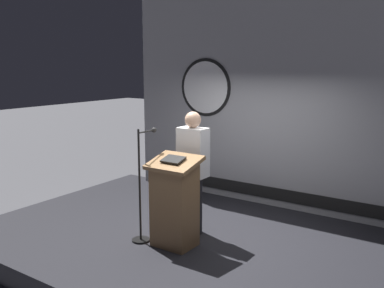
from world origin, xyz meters
TOP-DOWN VIEW (x-y plane):
  - ground_plane at (0.00, 0.00)m, footprint 40.00×40.00m
  - stage_platform at (0.00, 0.00)m, footprint 6.40×4.00m
  - banner_display at (-0.02, 1.85)m, footprint 5.23×0.12m
  - podium at (-0.24, -0.40)m, footprint 0.64×0.50m
  - speaker_person at (-0.28, 0.08)m, footprint 0.40×0.26m
  - microphone_stand at (-0.70, -0.51)m, footprint 0.24×0.47m

SIDE VIEW (x-z plane):
  - ground_plane at x=0.00m, z-range 0.00..0.00m
  - stage_platform at x=0.00m, z-range 0.00..0.30m
  - microphone_stand at x=-0.70m, z-range 0.07..1.59m
  - podium at x=-0.24m, z-range 0.28..1.48m
  - speaker_person at x=-0.28m, z-range 0.32..2.03m
  - banner_display at x=-0.02m, z-range 0.29..3.86m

